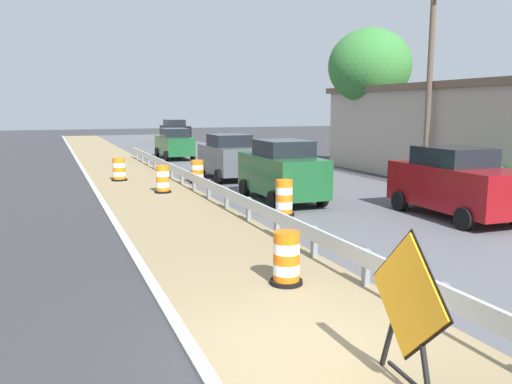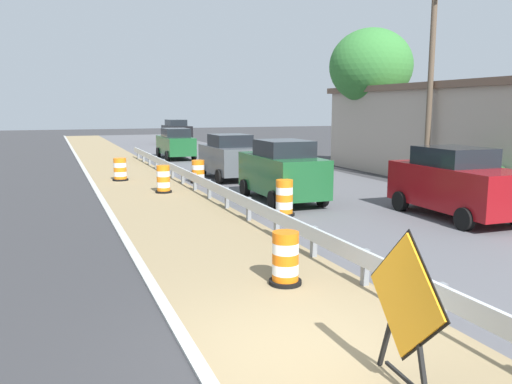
{
  "view_description": "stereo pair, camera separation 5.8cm",
  "coord_description": "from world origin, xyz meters",
  "px_view_note": "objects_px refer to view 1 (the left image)",
  "views": [
    {
      "loc": [
        -2.97,
        -5.95,
        3.3
      ],
      "look_at": [
        2.33,
        7.22,
        0.99
      ],
      "focal_mm": 36.31,
      "sensor_mm": 36.0,
      "label": 1
    },
    {
      "loc": [
        -2.91,
        -5.97,
        3.3
      ],
      "look_at": [
        2.33,
        7.22,
        0.99
      ],
      "focal_mm": 36.31,
      "sensor_mm": 36.0,
      "label": 2
    }
  ],
  "objects_px": {
    "warning_sign_diamond": "(407,302)",
    "traffic_barrel_close": "(284,199)",
    "car_trailing_near_lane": "(175,132)",
    "car_lead_far_lane": "(228,157)",
    "car_lead_near_lane": "(174,143)",
    "car_mid_far_lane": "(455,183)",
    "car_trailing_far_lane": "(281,171)",
    "traffic_barrel_nearest": "(286,261)",
    "traffic_barrel_farther": "(119,171)",
    "traffic_barrel_mid": "(197,173)",
    "traffic_barrel_far": "(163,180)",
    "utility_pole_near": "(430,78)"
  },
  "relations": [
    {
      "from": "warning_sign_diamond",
      "to": "traffic_barrel_close",
      "type": "bearing_deg",
      "value": -101.83
    },
    {
      "from": "car_trailing_near_lane",
      "to": "car_lead_far_lane",
      "type": "height_order",
      "value": "car_trailing_near_lane"
    },
    {
      "from": "car_lead_near_lane",
      "to": "car_mid_far_lane",
      "type": "xyz_separation_m",
      "value": [
        3.67,
        -21.54,
        0.07
      ]
    },
    {
      "from": "warning_sign_diamond",
      "to": "car_trailing_near_lane",
      "type": "height_order",
      "value": "car_trailing_near_lane"
    },
    {
      "from": "car_lead_far_lane",
      "to": "car_trailing_far_lane",
      "type": "xyz_separation_m",
      "value": [
        -0.15,
        -6.28,
        0.05
      ]
    },
    {
      "from": "car_mid_far_lane",
      "to": "traffic_barrel_nearest",
      "type": "bearing_deg",
      "value": -62.14
    },
    {
      "from": "warning_sign_diamond",
      "to": "car_trailing_near_lane",
      "type": "distance_m",
      "value": 44.24
    },
    {
      "from": "traffic_barrel_farther",
      "to": "car_lead_far_lane",
      "type": "height_order",
      "value": "car_lead_far_lane"
    },
    {
      "from": "traffic_barrel_mid",
      "to": "car_mid_far_lane",
      "type": "distance_m",
      "value": 11.35
    },
    {
      "from": "traffic_barrel_mid",
      "to": "car_trailing_far_lane",
      "type": "bearing_deg",
      "value": -74.06
    },
    {
      "from": "car_trailing_near_lane",
      "to": "traffic_barrel_farther",
      "type": "bearing_deg",
      "value": -21.02
    },
    {
      "from": "traffic_barrel_mid",
      "to": "car_mid_far_lane",
      "type": "bearing_deg",
      "value": -62.12
    },
    {
      "from": "traffic_barrel_mid",
      "to": "traffic_barrel_farther",
      "type": "bearing_deg",
      "value": 146.04
    },
    {
      "from": "traffic_barrel_nearest",
      "to": "car_trailing_near_lane",
      "type": "xyz_separation_m",
      "value": [
        7.15,
        39.79,
        0.66
      ]
    },
    {
      "from": "traffic_barrel_farther",
      "to": "warning_sign_diamond",
      "type": "bearing_deg",
      "value": -87.54
    },
    {
      "from": "car_lead_far_lane",
      "to": "car_mid_far_lane",
      "type": "xyz_separation_m",
      "value": [
        3.58,
        -10.79,
        0.02
      ]
    },
    {
      "from": "warning_sign_diamond",
      "to": "traffic_barrel_far",
      "type": "relative_size",
      "value": 1.8
    },
    {
      "from": "traffic_barrel_nearest",
      "to": "car_mid_far_lane",
      "type": "distance_m",
      "value": 8.2
    },
    {
      "from": "traffic_barrel_nearest",
      "to": "car_lead_near_lane",
      "type": "relative_size",
      "value": 0.22
    },
    {
      "from": "traffic_barrel_farther",
      "to": "car_lead_far_lane",
      "type": "bearing_deg",
      "value": -15.34
    },
    {
      "from": "traffic_barrel_close",
      "to": "traffic_barrel_farther",
      "type": "height_order",
      "value": "traffic_barrel_close"
    },
    {
      "from": "traffic_barrel_farther",
      "to": "utility_pole_near",
      "type": "xyz_separation_m",
      "value": [
        12.07,
        -6.4,
        4.07
      ]
    },
    {
      "from": "car_trailing_near_lane",
      "to": "utility_pole_near",
      "type": "bearing_deg",
      "value": 5.03
    },
    {
      "from": "traffic_barrel_far",
      "to": "car_lead_near_lane",
      "type": "xyz_separation_m",
      "value": [
        3.61,
        13.6,
        0.51
      ]
    },
    {
      "from": "traffic_barrel_farther",
      "to": "car_trailing_near_lane",
      "type": "distance_m",
      "value": 25.45
    },
    {
      "from": "traffic_barrel_close",
      "to": "utility_pole_near",
      "type": "relative_size",
      "value": 0.13
    },
    {
      "from": "traffic_barrel_close",
      "to": "car_mid_far_lane",
      "type": "distance_m",
      "value": 5.21
    },
    {
      "from": "traffic_barrel_mid",
      "to": "car_lead_near_lane",
      "type": "relative_size",
      "value": 0.22
    },
    {
      "from": "car_lead_near_lane",
      "to": "warning_sign_diamond",
      "type": "bearing_deg",
      "value": 173.08
    },
    {
      "from": "warning_sign_diamond",
      "to": "traffic_barrel_nearest",
      "type": "distance_m",
      "value": 3.88
    },
    {
      "from": "warning_sign_diamond",
      "to": "car_mid_far_lane",
      "type": "xyz_separation_m",
      "value": [
        7.59,
        7.42,
        0.02
      ]
    },
    {
      "from": "traffic_barrel_mid",
      "to": "car_lead_near_lane",
      "type": "height_order",
      "value": "car_lead_near_lane"
    },
    {
      "from": "utility_pole_near",
      "to": "warning_sign_diamond",
      "type": "bearing_deg",
      "value": -130.5
    },
    {
      "from": "car_lead_near_lane",
      "to": "car_mid_far_lane",
      "type": "height_order",
      "value": "car_mid_far_lane"
    },
    {
      "from": "utility_pole_near",
      "to": "traffic_barrel_far",
      "type": "bearing_deg",
      "value": 168.47
    },
    {
      "from": "car_mid_far_lane",
      "to": "traffic_barrel_mid",
      "type": "bearing_deg",
      "value": -150.36
    },
    {
      "from": "car_lead_far_lane",
      "to": "utility_pole_near",
      "type": "bearing_deg",
      "value": -125.0
    },
    {
      "from": "car_trailing_far_lane",
      "to": "traffic_barrel_far",
      "type": "bearing_deg",
      "value": 47.33
    },
    {
      "from": "traffic_barrel_far",
      "to": "traffic_barrel_farther",
      "type": "height_order",
      "value": "traffic_barrel_far"
    },
    {
      "from": "car_lead_near_lane",
      "to": "car_trailing_near_lane",
      "type": "relative_size",
      "value": 0.98
    },
    {
      "from": "car_trailing_far_lane",
      "to": "car_mid_far_lane",
      "type": "bearing_deg",
      "value": -139.05
    },
    {
      "from": "traffic_barrel_farther",
      "to": "car_lead_far_lane",
      "type": "xyz_separation_m",
      "value": [
        4.85,
        -1.33,
        0.58
      ]
    },
    {
      "from": "traffic_barrel_nearest",
      "to": "car_trailing_near_lane",
      "type": "relative_size",
      "value": 0.21
    },
    {
      "from": "traffic_barrel_mid",
      "to": "traffic_barrel_nearest",
      "type": "bearing_deg",
      "value": -98.55
    },
    {
      "from": "traffic_barrel_far",
      "to": "car_lead_far_lane",
      "type": "distance_m",
      "value": 4.7
    },
    {
      "from": "traffic_barrel_mid",
      "to": "car_mid_far_lane",
      "type": "relative_size",
      "value": 0.23
    },
    {
      "from": "traffic_barrel_nearest",
      "to": "car_trailing_far_lane",
      "type": "height_order",
      "value": "car_trailing_far_lane"
    },
    {
      "from": "traffic_barrel_far",
      "to": "car_mid_far_lane",
      "type": "height_order",
      "value": "car_mid_far_lane"
    },
    {
      "from": "traffic_barrel_farther",
      "to": "car_trailing_far_lane",
      "type": "bearing_deg",
      "value": -58.31
    },
    {
      "from": "car_trailing_near_lane",
      "to": "car_trailing_far_lane",
      "type": "height_order",
      "value": "car_trailing_near_lane"
    }
  ]
}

